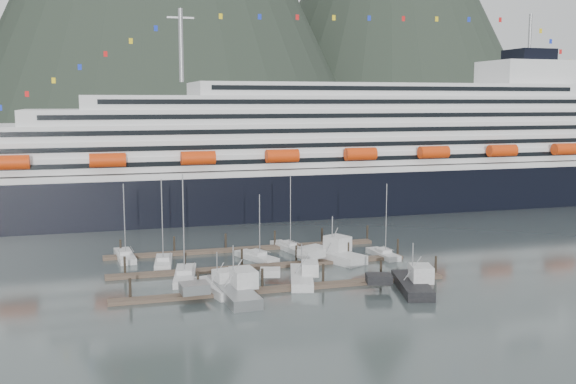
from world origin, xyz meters
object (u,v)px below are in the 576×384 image
object	(u,v)px
sailboat_e	(125,256)
sailboat_g	(288,247)
cruise_ship	(348,159)
trawler_c	(301,276)
sailboat_c	(257,258)
sailboat_h	(383,254)
trawler_a	(232,290)
sailboat_b	(185,276)
sailboat_a	(164,263)
trawler_d	(411,283)
trawler_e	(331,254)
trawler_b	(217,286)

from	to	relation	value
sailboat_e	sailboat_g	xyz separation A→B (m)	(28.10, -1.08, -0.01)
cruise_ship	trawler_c	xyz separation A→B (m)	(-31.60, -61.26, -11.22)
sailboat_c	sailboat_h	size ratio (longest dim) A/B	0.89
trawler_a	sailboat_b	bearing A→B (deg)	20.35
trawler_c	sailboat_b	bearing A→B (deg)	85.28
cruise_ship	sailboat_b	distance (m)	73.77
sailboat_h	sailboat_c	bearing A→B (deg)	74.72
sailboat_c	sailboat_g	xyz separation A→B (m)	(7.23, 6.03, 0.00)
trawler_c	sailboat_a	bearing A→B (deg)	65.57
sailboat_e	trawler_d	world-z (taller)	sailboat_e
cruise_ship	trawler_e	size ratio (longest dim) A/B	16.20
sailboat_a	sailboat_h	bearing A→B (deg)	-89.04
trawler_e	trawler_c	bearing A→B (deg)	117.20
sailboat_b	trawler_a	world-z (taller)	sailboat_b
cruise_ship	trawler_d	bearing A→B (deg)	-104.57
trawler_b	trawler_d	world-z (taller)	trawler_d
sailboat_c	sailboat_e	xyz separation A→B (m)	(-20.87, 7.11, 0.01)
sailboat_g	trawler_b	xyz separation A→B (m)	(-17.04, -22.81, 0.41)
cruise_ship	sailboat_c	size ratio (longest dim) A/B	18.24
sailboat_c	trawler_a	world-z (taller)	sailboat_c
sailboat_b	sailboat_c	size ratio (longest dim) A/B	1.41
sailboat_a	sailboat_b	bearing A→B (deg)	-158.94
sailboat_g	sailboat_c	bearing A→B (deg)	117.32
sailboat_g	trawler_e	xyz separation A→B (m)	(4.67, -9.59, 0.59)
trawler_b	trawler_d	distance (m)	27.05
sailboat_b	trawler_c	world-z (taller)	sailboat_b
sailboat_g	trawler_b	distance (m)	28.47
sailboat_c	sailboat_g	world-z (taller)	sailboat_g
trawler_d	trawler_b	bearing A→B (deg)	90.70
trawler_d	cruise_ship	bearing A→B (deg)	0.38
sailboat_h	trawler_a	bearing A→B (deg)	113.40
trawler_c	trawler_b	bearing A→B (deg)	115.03
trawler_c	trawler_d	distance (m)	15.97
sailboat_b	sailboat_e	xyz separation A→B (m)	(-7.83, 15.78, -0.04)
sailboat_g	trawler_a	bearing A→B (deg)	136.39
sailboat_e	sailboat_g	distance (m)	28.12
sailboat_g	trawler_c	distance (m)	21.25
sailboat_b	sailboat_g	size ratio (longest dim) A/B	1.20
sailboat_c	trawler_c	xyz separation A→B (m)	(2.97, -14.78, 0.41)
sailboat_a	sailboat_e	size ratio (longest dim) A/B	1.10
sailboat_a	sailboat_e	distance (m)	8.53
trawler_a	trawler_b	size ratio (longest dim) A/B	1.43
sailboat_e	trawler_d	xyz separation A→B (m)	(37.27, -30.54, 0.51)
trawler_a	trawler_d	bearing A→B (deg)	-102.83
cruise_ship	trawler_e	world-z (taller)	cruise_ship
sailboat_e	sailboat_h	bearing A→B (deg)	-109.01
sailboat_a	sailboat_h	distance (m)	36.52
trawler_d	trawler_e	size ratio (longest dim) A/B	0.99
sailboat_e	trawler_a	bearing A→B (deg)	-158.76
trawler_c	trawler_a	bearing A→B (deg)	129.26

